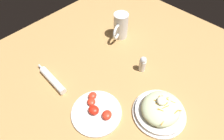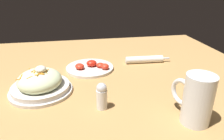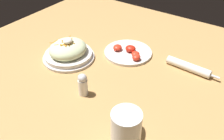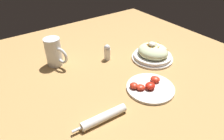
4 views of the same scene
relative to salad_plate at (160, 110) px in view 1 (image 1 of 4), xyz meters
name	(u,v)px [view 1 (image 1 of 4)]	position (x,y,z in m)	size (l,w,h in m)	color
ground_plane	(125,81)	(-0.03, -0.21, -0.03)	(1.43, 1.43, 0.00)	#B2844C
salad_plate	(160,110)	(0.00, 0.00, 0.00)	(0.22, 0.22, 0.10)	silver
beer_mug	(120,27)	(-0.26, -0.45, 0.03)	(0.14, 0.08, 0.15)	white
napkin_roll	(52,80)	(0.21, -0.46, -0.02)	(0.04, 0.22, 0.03)	white
tomato_plate	(96,111)	(0.18, -0.19, -0.02)	(0.21, 0.21, 0.04)	silver
salt_shaker	(143,64)	(-0.14, -0.20, 0.01)	(0.03, 0.03, 0.09)	white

